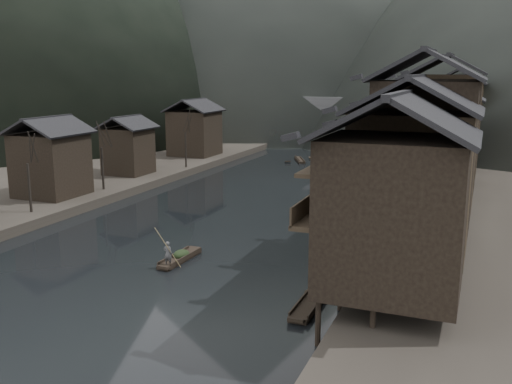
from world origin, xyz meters
The scene contains 12 objects.
water centered at (0.00, 0.00, 0.00)m, with size 300.00×300.00×0.00m, color black.
left_bank centered at (-35.00, 40.00, 0.60)m, with size 40.00×200.00×1.20m, color #2D2823.
stilt_houses centered at (17.28, 19.34, 8.91)m, with size 9.00×67.60×15.83m.
left_houses centered at (-20.50, 20.12, 5.66)m, with size 8.10×53.20×8.73m.
bare_trees centered at (-17.00, 8.94, 6.34)m, with size 3.67×43.97×7.33m.
moored_sampans centered at (12.22, 14.86, 0.20)m, with size 3.05×47.47×0.47m.
midriver_boats centered at (0.69, 42.36, 0.20)m, with size 15.32×17.64×0.45m.
stone_bridge centered at (0.00, 72.00, 5.11)m, with size 40.00×6.00×9.00m.
hero_sampan centered at (1.04, -1.26, 0.20)m, with size 1.23×5.17×0.44m.
cargo_heap centered at (1.04, -1.02, 0.78)m, with size 1.13×1.48×0.68m, color black.
boatman centered at (1.10, -3.06, 1.34)m, with size 0.66×0.43×1.81m, color #4C4C4E.
bamboo_pole centered at (1.30, -3.06, 4.14)m, with size 0.06×0.06×4.31m, color #8C7A51.
Camera 1 is at (21.30, -36.60, 13.80)m, focal length 40.00 mm.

